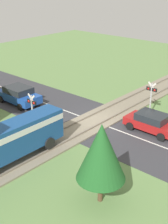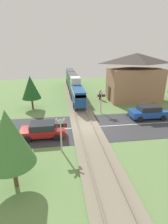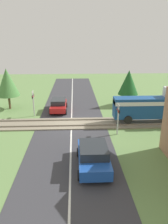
% 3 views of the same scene
% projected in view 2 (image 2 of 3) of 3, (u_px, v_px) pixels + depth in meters
% --- Properties ---
extents(ground_plane, '(60.00, 60.00, 0.00)m').
position_uv_depth(ground_plane, '(86.00, 127.00, 17.21)').
color(ground_plane, '#66894C').
extents(road_surface, '(48.00, 6.40, 0.02)m').
position_uv_depth(road_surface, '(86.00, 127.00, 17.20)').
color(road_surface, '#38383D').
rests_on(road_surface, ground_plane).
extents(track_bed, '(2.80, 48.00, 0.24)m').
position_uv_depth(track_bed, '(86.00, 127.00, 17.18)').
color(track_bed, gray).
rests_on(track_bed, ground_plane).
extents(train, '(1.58, 20.07, 3.18)m').
position_uv_depth(train, '(73.00, 82.00, 29.70)').
color(train, navy).
rests_on(train, track_bed).
extents(car_near_crossing, '(3.75, 1.83, 1.36)m').
position_uv_depth(car_near_crossing, '(43.00, 130.00, 15.08)').
color(car_near_crossing, '#A81919').
rests_on(car_near_crossing, ground_plane).
extents(car_far_side, '(4.03, 2.02, 1.49)m').
position_uv_depth(car_far_side, '(148.00, 112.00, 19.24)').
color(car_far_side, '#1E4CA8').
rests_on(car_far_side, ground_plane).
extents(crossing_signal_west_approach, '(0.90, 0.18, 2.71)m').
position_uv_depth(crossing_signal_west_approach, '(61.00, 130.00, 12.68)').
color(crossing_signal_west_approach, '#B7B7B7').
rests_on(crossing_signal_west_approach, ground_plane).
extents(crossing_signal_east_approach, '(0.90, 0.18, 2.71)m').
position_uv_depth(crossing_signal_east_approach, '(101.00, 99.00, 20.53)').
color(crossing_signal_east_approach, '#B7B7B7').
rests_on(crossing_signal_east_approach, ground_plane).
extents(station_building, '(7.98, 4.66, 6.73)m').
position_uv_depth(station_building, '(135.00, 78.00, 25.32)').
color(station_building, '#AD7A5B').
rests_on(station_building, ground_plane).
extents(pedestrian_by_station, '(0.38, 0.38, 1.54)m').
position_uv_depth(pedestrian_by_station, '(100.00, 95.00, 26.27)').
color(pedestrian_by_station, '#B2282D').
rests_on(pedestrian_by_station, ground_plane).
extents(tree_roadside_hedge, '(2.36, 2.36, 4.19)m').
position_uv_depth(tree_roadside_hedge, '(31.00, 88.00, 21.66)').
color(tree_roadside_hedge, brown).
rests_on(tree_roadside_hedge, ground_plane).
extents(tree_beyond_track, '(2.53, 2.53, 4.58)m').
position_uv_depth(tree_beyond_track, '(9.00, 138.00, 8.90)').
color(tree_beyond_track, brown).
rests_on(tree_beyond_track, ground_plane).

